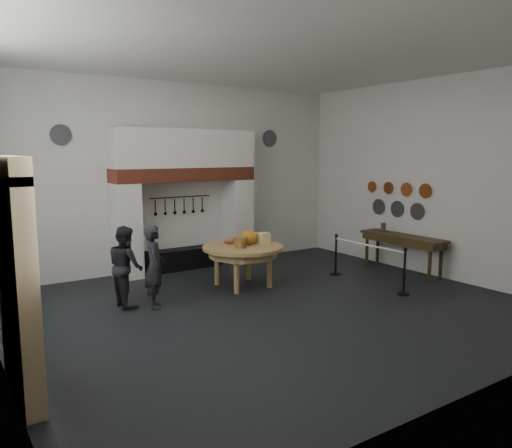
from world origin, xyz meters
TOP-DOWN VIEW (x-y plane):
  - floor at (0.00, 0.00)m, footprint 9.00×8.00m
  - ceiling at (0.00, 0.00)m, footprint 9.00×8.00m
  - wall_back at (0.00, 4.00)m, footprint 9.00×0.02m
  - wall_front at (0.00, -4.00)m, footprint 9.00×0.02m
  - wall_right at (4.50, 0.00)m, footprint 0.02×8.00m
  - chimney_pier_left at (-1.48, 3.65)m, footprint 0.55×0.70m
  - chimney_pier_right at (1.48, 3.65)m, footprint 0.55×0.70m
  - hearth_brick_band at (0.00, 3.65)m, footprint 3.50×0.72m
  - chimney_hood at (0.00, 3.65)m, footprint 3.50×0.70m
  - iron_range at (0.00, 3.72)m, footprint 1.90×0.45m
  - utensil_rail at (0.00, 3.92)m, footprint 1.60×0.02m
  - door_recess at (-4.47, -1.00)m, footprint 0.04×1.10m
  - door_jamb_near at (-4.38, -1.70)m, footprint 0.22×0.30m
  - door_jamb_far at (-4.38, -0.30)m, footprint 0.22×0.30m
  - door_lintel at (-4.38, -1.00)m, footprint 0.22×1.70m
  - work_table at (0.32, 1.55)m, footprint 2.14×2.14m
  - pumpkin at (0.52, 1.65)m, footprint 0.36×0.36m
  - cheese_block_big at (0.82, 1.50)m, footprint 0.22×0.22m
  - cheese_block_small at (0.80, 1.80)m, footprint 0.18×0.18m
  - wicker_basket at (0.17, 1.40)m, footprint 0.40×0.40m
  - bread_loaf at (0.22, 1.90)m, footprint 0.31×0.18m
  - visitor_near at (-1.80, 1.21)m, footprint 0.54×0.65m
  - visitor_far at (-2.20, 1.61)m, footprint 0.62×0.77m
  - side_table at (4.10, 0.50)m, footprint 0.55×2.20m
  - pewter_jug at (4.10, 1.10)m, footprint 0.12×0.12m
  - copper_pan_a at (4.46, 0.20)m, footprint 0.03×0.34m
  - copper_pan_b at (4.46, 0.75)m, footprint 0.03×0.32m
  - copper_pan_c at (4.46, 1.30)m, footprint 0.03×0.30m
  - copper_pan_d at (4.46, 1.85)m, footprint 0.03×0.28m
  - pewter_plate_left at (4.46, 0.40)m, footprint 0.03×0.40m
  - pewter_plate_mid at (4.46, 1.00)m, footprint 0.03×0.40m
  - pewter_plate_right at (4.46, 1.60)m, footprint 0.03×0.40m
  - pewter_plate_back_left at (-2.70, 3.96)m, footprint 0.44×0.03m
  - pewter_plate_back_right at (2.70, 3.96)m, footprint 0.44×0.03m
  - barrier_post_near at (2.68, -0.77)m, footprint 0.05×0.05m
  - barrier_post_far at (2.68, 1.23)m, footprint 0.05×0.05m
  - barrier_rope at (2.68, 0.23)m, footprint 0.04×2.00m

SIDE VIEW (x-z plane):
  - floor at x=0.00m, z-range -0.01..0.01m
  - iron_range at x=0.00m, z-range 0.00..0.50m
  - barrier_post_near at x=2.68m, z-range 0.00..0.90m
  - barrier_post_far at x=2.68m, z-range 0.00..0.90m
  - visitor_far at x=-2.20m, z-range 0.00..1.50m
  - visitor_near at x=-1.80m, z-range 0.00..1.53m
  - work_table at x=0.32m, z-range 0.80..0.88m
  - barrier_rope at x=2.68m, z-range 0.83..0.87m
  - side_table at x=4.10m, z-range 0.84..0.90m
  - bread_loaf at x=0.22m, z-range 0.87..1.01m
  - cheese_block_small at x=0.80m, z-range 0.88..1.07m
  - wicker_basket at x=0.17m, z-range 0.88..1.09m
  - cheese_block_big at x=0.82m, z-range 0.88..1.11m
  - pewter_jug at x=4.10m, z-range 0.90..1.12m
  - pumpkin at x=0.52m, z-range 0.88..1.18m
  - chimney_pier_left at x=-1.48m, z-range 0.00..2.15m
  - chimney_pier_right at x=1.48m, z-range 0.00..2.15m
  - door_recess at x=-4.47m, z-range 0.00..2.50m
  - door_jamb_near at x=-4.38m, z-range 0.00..2.60m
  - door_jamb_far at x=-4.38m, z-range 0.00..2.60m
  - pewter_plate_left at x=4.46m, z-range 1.25..1.65m
  - pewter_plate_mid at x=4.46m, z-range 1.25..1.65m
  - pewter_plate_right at x=4.46m, z-range 1.25..1.65m
  - utensil_rail at x=0.00m, z-range 1.74..1.76m
  - copper_pan_b at x=4.46m, z-range 1.79..2.11m
  - copper_pan_d at x=4.46m, z-range 1.81..2.09m
  - copper_pan_a at x=4.46m, z-range 1.78..2.12m
  - copper_pan_c at x=4.46m, z-range 1.80..2.10m
  - wall_back at x=0.00m, z-range 0.00..4.50m
  - wall_front at x=0.00m, z-range 0.00..4.50m
  - wall_right at x=4.50m, z-range 0.00..4.50m
  - hearth_brick_band at x=0.00m, z-range 2.15..2.47m
  - door_lintel at x=-4.38m, z-range 2.50..2.80m
  - chimney_hood at x=0.00m, z-range 2.47..3.37m
  - pewter_plate_back_left at x=-2.70m, z-range 2.98..3.42m
  - pewter_plate_back_right at x=2.70m, z-range 2.98..3.42m
  - ceiling at x=0.00m, z-range 4.49..4.51m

